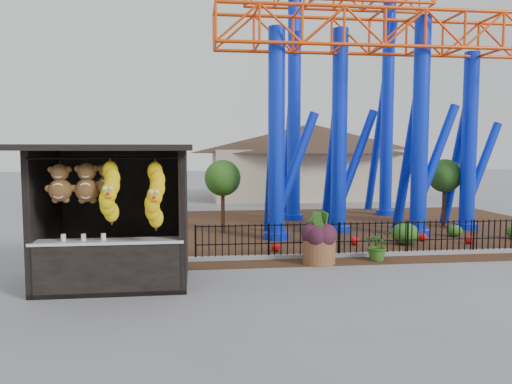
{
  "coord_description": "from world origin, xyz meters",
  "views": [
    {
      "loc": [
        -1.22,
        -10.37,
        3.03
      ],
      "look_at": [
        0.26,
        1.5,
        2.0
      ],
      "focal_mm": 35.0,
      "sensor_mm": 36.0,
      "label": 1
    }
  ],
  "objects": [
    {
      "name": "potted_plant",
      "position": [
        3.72,
        2.46,
        0.43
      ],
      "size": [
        0.94,
        0.87,
        0.86
      ],
      "primitive_type": "imported",
      "rotation": [
        0.0,
        0.0,
        -0.31
      ],
      "color": "#1C5A1A",
      "rests_on": "ground"
    },
    {
      "name": "planter_foliage",
      "position": [
        2.04,
        2.32,
        0.97
      ],
      "size": [
        0.7,
        0.7,
        0.64
      ],
      "primitive_type": "ellipsoid",
      "color": "#30131F",
      "rests_on": "terracotta_planter"
    },
    {
      "name": "terracotta_planter",
      "position": [
        2.04,
        2.32,
        0.33
      ],
      "size": [
        0.89,
        0.89,
        0.65
      ],
      "primitive_type": "cylinder",
      "rotation": [
        0.0,
        0.0,
        -0.04
      ],
      "color": "brown",
      "rests_on": "ground"
    },
    {
      "name": "pavilion",
      "position": [
        6.0,
        20.0,
        3.07
      ],
      "size": [
        15.0,
        15.0,
        4.8
      ],
      "color": "#BFAD8C",
      "rests_on": "ground"
    },
    {
      "name": "picket_fence",
      "position": [
        4.9,
        3.0,
        0.5
      ],
      "size": [
        12.2,
        0.06,
        1.0
      ],
      "primitive_type": null,
      "color": "black",
      "rests_on": "ground"
    },
    {
      "name": "curb",
      "position": [
        4.0,
        3.0,
        0.06
      ],
      "size": [
        18.0,
        0.18,
        0.12
      ],
      "primitive_type": "cube",
      "color": "gray",
      "rests_on": "ground"
    },
    {
      "name": "ground",
      "position": [
        0.0,
        0.0,
        0.0
      ],
      "size": [
        120.0,
        120.0,
        0.0
      ],
      "primitive_type": "plane",
      "color": "slate",
      "rests_on": "ground"
    },
    {
      "name": "landscaping",
      "position": [
        5.17,
        5.37,
        0.3
      ],
      "size": [
        8.8,
        3.64,
        0.69
      ],
      "color": "#275318",
      "rests_on": "mulch_bed"
    },
    {
      "name": "roller_coaster",
      "position": [
        5.12,
        8.23,
        6.44
      ],
      "size": [
        11.0,
        6.37,
        10.82
      ],
      "color": "#0D29DD",
      "rests_on": "ground"
    },
    {
      "name": "prize_booth",
      "position": [
        -3.0,
        0.9,
        1.53
      ],
      "size": [
        3.5,
        3.4,
        3.12
      ],
      "color": "black",
      "rests_on": "ground"
    },
    {
      "name": "mulch_bed",
      "position": [
        4.0,
        8.0,
        0.01
      ],
      "size": [
        18.0,
        12.0,
        0.02
      ],
      "primitive_type": "cube",
      "color": "#331E11",
      "rests_on": "ground"
    }
  ]
}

